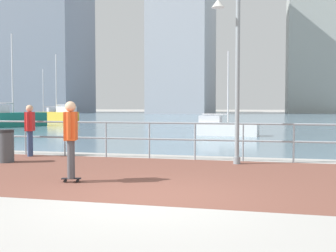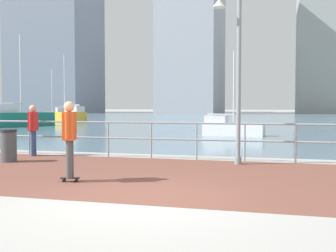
{
  "view_description": "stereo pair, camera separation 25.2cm",
  "coord_description": "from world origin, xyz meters",
  "px_view_note": "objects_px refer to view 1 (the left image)",
  "views": [
    {
      "loc": [
        2.01,
        -6.82,
        1.61
      ],
      "look_at": [
        -0.33,
        3.1,
        1.1
      ],
      "focal_mm": 44.03,
      "sensor_mm": 36.0,
      "label": 1
    },
    {
      "loc": [
        2.25,
        -6.76,
        1.61
      ],
      "look_at": [
        -0.33,
        3.1,
        1.1
      ],
      "focal_mm": 44.03,
      "sensor_mm": 36.0,
      "label": 2
    }
  ],
  "objects_px": {
    "lamppost": "(232,60)",
    "sailboat_teal": "(11,118)",
    "sailboat_navy": "(226,128)",
    "sailboat_ivory": "(58,116)",
    "sailboat_blue": "(45,115)",
    "trash_bin": "(6,146)",
    "skateboarder": "(71,134)",
    "bystander": "(30,126)"
  },
  "relations": [
    {
      "from": "lamppost",
      "to": "trash_bin",
      "type": "distance_m",
      "value": 6.75
    },
    {
      "from": "skateboarder",
      "to": "sailboat_ivory",
      "type": "distance_m",
      "value": 31.65
    },
    {
      "from": "skateboarder",
      "to": "sailboat_teal",
      "type": "distance_m",
      "value": 24.59
    },
    {
      "from": "trash_bin",
      "to": "sailboat_teal",
      "type": "height_order",
      "value": "sailboat_teal"
    },
    {
      "from": "bystander",
      "to": "sailboat_teal",
      "type": "distance_m",
      "value": 19.6
    },
    {
      "from": "lamppost",
      "to": "trash_bin",
      "type": "relative_size",
      "value": 5.54
    },
    {
      "from": "lamppost",
      "to": "skateboarder",
      "type": "distance_m",
      "value": 4.97
    },
    {
      "from": "lamppost",
      "to": "sailboat_ivory",
      "type": "height_order",
      "value": "sailboat_ivory"
    },
    {
      "from": "sailboat_navy",
      "to": "sailboat_ivory",
      "type": "bearing_deg",
      "value": 141.49
    },
    {
      "from": "bystander",
      "to": "sailboat_blue",
      "type": "height_order",
      "value": "sailboat_blue"
    },
    {
      "from": "trash_bin",
      "to": "lamppost",
      "type": "bearing_deg",
      "value": 10.21
    },
    {
      "from": "bystander",
      "to": "sailboat_ivory",
      "type": "distance_m",
      "value": 26.79
    },
    {
      "from": "sailboat_navy",
      "to": "bystander",
      "type": "bearing_deg",
      "value": -116.65
    },
    {
      "from": "sailboat_teal",
      "to": "sailboat_blue",
      "type": "height_order",
      "value": "sailboat_teal"
    },
    {
      "from": "sailboat_navy",
      "to": "sailboat_teal",
      "type": "distance_m",
      "value": 17.56
    },
    {
      "from": "bystander",
      "to": "sailboat_blue",
      "type": "distance_m",
      "value": 35.35
    },
    {
      "from": "bystander",
      "to": "trash_bin",
      "type": "relative_size",
      "value": 1.75
    },
    {
      "from": "trash_bin",
      "to": "sailboat_blue",
      "type": "distance_m",
      "value": 36.64
    },
    {
      "from": "sailboat_teal",
      "to": "sailboat_blue",
      "type": "relative_size",
      "value": 1.22
    },
    {
      "from": "skateboarder",
      "to": "sailboat_navy",
      "type": "relative_size",
      "value": 0.38
    },
    {
      "from": "lamppost",
      "to": "sailboat_teal",
      "type": "bearing_deg",
      "value": 137.7
    },
    {
      "from": "skateboarder",
      "to": "bystander",
      "type": "distance_m",
      "value": 5.0
    },
    {
      "from": "skateboarder",
      "to": "sailboat_blue",
      "type": "height_order",
      "value": "sailboat_blue"
    },
    {
      "from": "sailboat_ivory",
      "to": "sailboat_blue",
      "type": "bearing_deg",
      "value": 127.79
    },
    {
      "from": "sailboat_ivory",
      "to": "sailboat_blue",
      "type": "relative_size",
      "value": 1.12
    },
    {
      "from": "lamppost",
      "to": "skateboarder",
      "type": "bearing_deg",
      "value": -131.13
    },
    {
      "from": "sailboat_ivory",
      "to": "sailboat_blue",
      "type": "height_order",
      "value": "sailboat_ivory"
    },
    {
      "from": "bystander",
      "to": "sailboat_navy",
      "type": "distance_m",
      "value": 11.61
    },
    {
      "from": "bystander",
      "to": "sailboat_blue",
      "type": "bearing_deg",
      "value": 119.2
    },
    {
      "from": "lamppost",
      "to": "sailboat_navy",
      "type": "relative_size",
      "value": 1.15
    },
    {
      "from": "skateboarder",
      "to": "sailboat_navy",
      "type": "distance_m",
      "value": 14.27
    },
    {
      "from": "lamppost",
      "to": "skateboarder",
      "type": "xyz_separation_m",
      "value": [
        -3.04,
        -3.48,
        -1.83
      ]
    },
    {
      "from": "trash_bin",
      "to": "sailboat_navy",
      "type": "distance_m",
      "value": 12.83
    },
    {
      "from": "lamppost",
      "to": "sailboat_ivory",
      "type": "relative_size",
      "value": 0.8
    },
    {
      "from": "lamppost",
      "to": "sailboat_blue",
      "type": "bearing_deg",
      "value": 127.12
    },
    {
      "from": "bystander",
      "to": "sailboat_teal",
      "type": "xyz_separation_m",
      "value": [
        -11.47,
        15.9,
        -0.29
      ]
    },
    {
      "from": "sailboat_navy",
      "to": "sailboat_blue",
      "type": "bearing_deg",
      "value": 137.6
    },
    {
      "from": "sailboat_teal",
      "to": "sailboat_blue",
      "type": "bearing_deg",
      "value": 111.12
    },
    {
      "from": "sailboat_teal",
      "to": "sailboat_ivory",
      "type": "xyz_separation_m",
      "value": [
        -0.45,
        8.09,
        -0.05
      ]
    },
    {
      "from": "sailboat_navy",
      "to": "sailboat_ivory",
      "type": "xyz_separation_m",
      "value": [
        -17.12,
        13.62,
        0.19
      ]
    },
    {
      "from": "bystander",
      "to": "sailboat_teal",
      "type": "relative_size",
      "value": 0.23
    },
    {
      "from": "skateboarder",
      "to": "sailboat_navy",
      "type": "height_order",
      "value": "sailboat_navy"
    }
  ]
}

